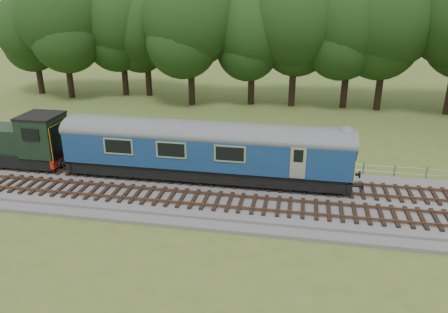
# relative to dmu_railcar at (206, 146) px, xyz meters

# --- Properties ---
(ground) EXTENTS (120.00, 120.00, 0.00)m
(ground) POSITION_rel_dmu_railcar_xyz_m (4.14, -1.40, -2.61)
(ground) COLOR #486023
(ground) RESTS_ON ground
(ballast) EXTENTS (70.00, 7.00, 0.35)m
(ballast) POSITION_rel_dmu_railcar_xyz_m (4.14, -1.40, -2.43)
(ballast) COLOR #4C4C4F
(ballast) RESTS_ON ground
(track_north) EXTENTS (67.20, 2.40, 0.21)m
(track_north) POSITION_rel_dmu_railcar_xyz_m (4.14, -0.00, -2.19)
(track_north) COLOR black
(track_north) RESTS_ON ballast
(track_south) EXTENTS (67.20, 2.40, 0.21)m
(track_south) POSITION_rel_dmu_railcar_xyz_m (4.14, -3.00, -2.19)
(track_south) COLOR black
(track_south) RESTS_ON ballast
(fence) EXTENTS (64.00, 0.12, 1.00)m
(fence) POSITION_rel_dmu_railcar_xyz_m (4.14, 3.10, -2.61)
(fence) COLOR #6B6054
(fence) RESTS_ON ground
(tree_line) EXTENTS (70.00, 8.00, 18.00)m
(tree_line) POSITION_rel_dmu_railcar_xyz_m (4.14, 20.60, -2.61)
(tree_line) COLOR black
(tree_line) RESTS_ON ground
(dmu_railcar) EXTENTS (18.05, 2.86, 3.88)m
(dmu_railcar) POSITION_rel_dmu_railcar_xyz_m (0.00, 0.00, 0.00)
(dmu_railcar) COLOR black
(dmu_railcar) RESTS_ON ground
(shunter_loco) EXTENTS (8.92, 2.60, 3.38)m
(shunter_loco) POSITION_rel_dmu_railcar_xyz_m (-13.93, 0.00, -0.63)
(shunter_loco) COLOR black
(shunter_loco) RESTS_ON ground
(worker) EXTENTS (0.82, 0.74, 1.88)m
(worker) POSITION_rel_dmu_railcar_xyz_m (-10.14, -0.60, -1.32)
(worker) COLOR #EF5D0C
(worker) RESTS_ON ballast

